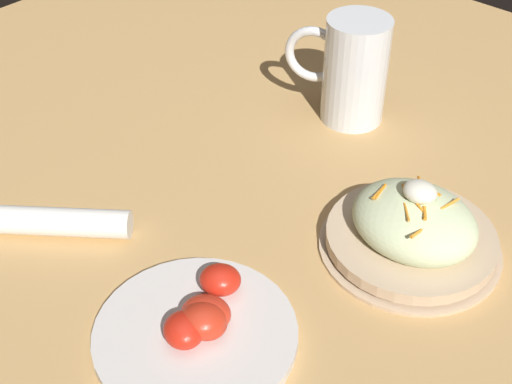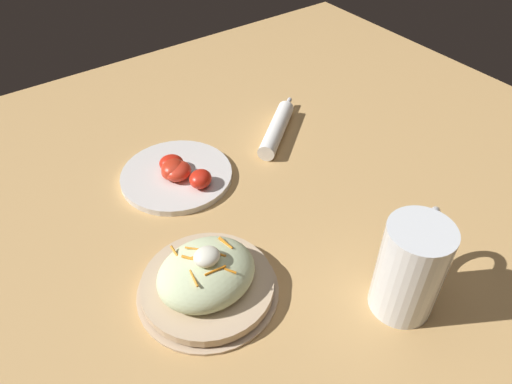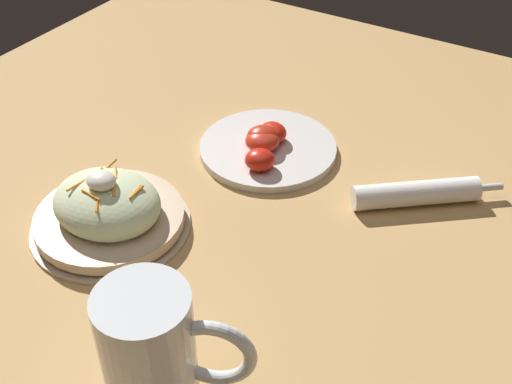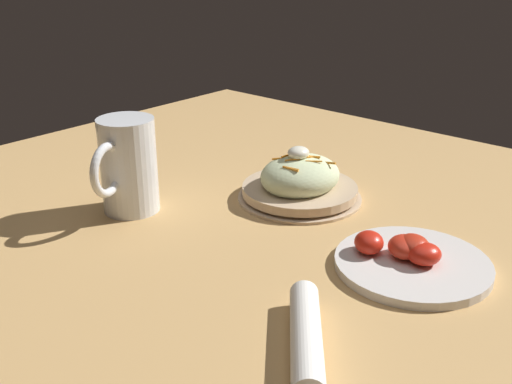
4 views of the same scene
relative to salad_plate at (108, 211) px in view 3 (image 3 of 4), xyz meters
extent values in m
plane|color=tan|center=(-0.20, -0.05, -0.03)|extent=(1.43, 1.43, 0.00)
cylinder|color=#D1B28E|center=(0.00, 0.00, -0.02)|extent=(0.21, 0.21, 0.01)
cylinder|color=#D1B28E|center=(0.00, 0.00, -0.01)|extent=(0.20, 0.20, 0.01)
ellipsoid|color=beige|center=(0.00, 0.00, 0.01)|extent=(0.15, 0.13, 0.07)
cylinder|color=orange|center=(0.03, 0.02, 0.04)|extent=(0.01, 0.03, 0.00)
cylinder|color=orange|center=(-0.02, 0.00, 0.05)|extent=(0.02, 0.02, 0.01)
cylinder|color=orange|center=(-0.02, 0.03, 0.04)|extent=(0.01, 0.02, 0.01)
cylinder|color=orange|center=(0.00, -0.03, 0.04)|extent=(0.02, 0.02, 0.00)
cylinder|color=orange|center=(0.02, -0.02, 0.05)|extent=(0.01, 0.02, 0.00)
cylinder|color=orange|center=(0.01, -0.01, 0.05)|extent=(0.03, 0.01, 0.01)
cylinder|color=orange|center=(-0.04, -0.01, 0.04)|extent=(0.01, 0.03, 0.00)
cylinder|color=orange|center=(0.00, 0.03, 0.04)|extent=(0.03, 0.01, 0.00)
cylinder|color=orange|center=(-0.04, -0.01, 0.04)|extent=(0.01, 0.03, 0.00)
cylinder|color=orange|center=(0.03, -0.04, 0.04)|extent=(0.00, 0.03, 0.01)
ellipsoid|color=white|center=(0.00, 0.00, 0.05)|extent=(0.04, 0.03, 0.02)
cylinder|color=white|center=(-0.22, 0.18, 0.05)|extent=(0.09, 0.09, 0.15)
cylinder|color=orange|center=(-0.22, 0.18, 0.02)|extent=(0.08, 0.08, 0.09)
cylinder|color=white|center=(-0.22, 0.18, 0.07)|extent=(0.08, 0.08, 0.01)
torus|color=white|center=(-0.27, 0.16, 0.06)|extent=(0.08, 0.04, 0.08)
cylinder|color=white|center=(-0.33, -0.26, -0.01)|extent=(0.16, 0.14, 0.03)
cylinder|color=silver|center=(-0.41, -0.32, -0.01)|extent=(0.03, 0.03, 0.01)
cylinder|color=silver|center=(-0.09, -0.26, -0.02)|extent=(0.21, 0.21, 0.01)
ellipsoid|color=red|center=(-0.11, -0.20, 0.00)|extent=(0.06, 0.06, 0.03)
ellipsoid|color=red|center=(-0.09, -0.25, 0.00)|extent=(0.07, 0.06, 0.03)
ellipsoid|color=red|center=(-0.09, -0.27, 0.00)|extent=(0.06, 0.06, 0.03)
ellipsoid|color=red|center=(-0.08, -0.25, 0.00)|extent=(0.07, 0.07, 0.03)
ellipsoid|color=red|center=(-0.08, -0.25, 0.00)|extent=(0.06, 0.06, 0.02)
camera|label=1|loc=(0.27, -0.57, 0.55)|focal=50.24mm
camera|label=2|loc=(0.20, 0.40, 0.56)|focal=33.90mm
camera|label=3|loc=(-0.51, 0.46, 0.56)|focal=46.33mm
camera|label=4|loc=(-0.77, -0.58, 0.38)|focal=42.74mm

